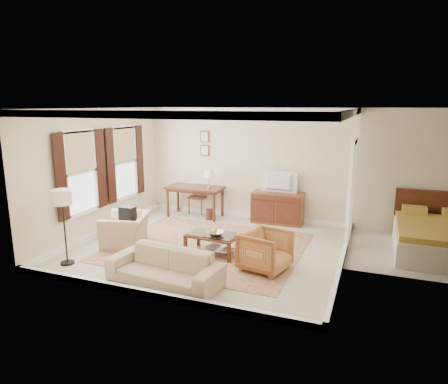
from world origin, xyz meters
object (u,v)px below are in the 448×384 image
Objects in this scene: sideboard at (277,208)px; sofa at (164,262)px; tv at (278,175)px; writing_desk at (195,191)px; coffee_table at (213,239)px; striped_armchair at (266,249)px; club_armchair at (126,225)px.

sideboard is 0.66× the size of sofa.
tv reaches higher than sofa.
coffee_table is (1.52, -2.41, -0.38)m from writing_desk.
writing_desk is 3.91m from striped_armchair.
striped_armchair reaches higher than coffee_table.
writing_desk is at bearing -174.92° from sideboard.
sideboard is 3.03m from striped_armchair.
sofa is (1.28, -3.95, -0.33)m from writing_desk.
writing_desk reaches higher than sofa.
club_armchair reaches higher than sideboard.
sofa is (-0.94, -4.12, -0.86)m from tv.
writing_desk is 1.16× the size of sideboard.
sofa is (1.72, -1.39, -0.07)m from club_armchair.
sideboard is 1.21× the size of coffee_table.
writing_desk is at bearing 152.21° from club_armchair.
club_armchair is at bearing 99.51° from striped_armchair.
writing_desk is 1.41× the size of coffee_table.
club_armchair is at bearing 45.74° from tv.
club_armchair is at bearing -134.05° from sideboard.
tv is at bearing 4.57° from writing_desk.
club_armchair is (-2.66, -2.73, -0.79)m from tv.
tv reaches higher than club_armchair.
tv is (2.22, 0.18, 0.53)m from writing_desk.
writing_desk is 2.25m from sideboard.
coffee_table is 1.26m from striped_armchair.
writing_desk is at bearing 122.28° from coffee_table.
club_armchair is at bearing -175.79° from coffee_table.
tv reaches higher than coffee_table.
writing_desk is 1.84× the size of striped_armchair.
tv is 0.83× the size of coffee_table.
tv is (0.00, -0.02, 0.84)m from sideboard.
tv is at bearing 82.88° from sofa.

